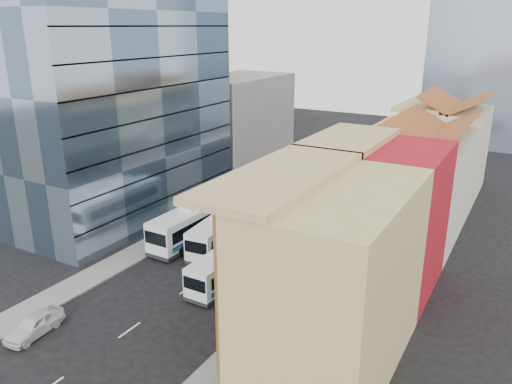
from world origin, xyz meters
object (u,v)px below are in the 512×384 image
Objects in this scene: shophouse_tan at (335,280)px; bus_left_near at (196,221)px; bus_right at (231,262)px; bus_left_far at (224,229)px; sedan_left at (34,325)px; office_tower at (119,84)px.

shophouse_tan reaches higher than bus_left_near.
bus_left_near is 9.60m from bus_right.
bus_left_near reaches higher than bus_left_far.
bus_right is 15.91m from sedan_left.
sedan_left is (0.00, -19.41, -1.21)m from bus_left_near.
sedan_left is at bearing -62.11° from office_tower.
sedan_left is at bearing -158.39° from shophouse_tan.
bus_right is at bearing -58.07° from bus_left_far.
office_tower is (-31.00, 14.00, 9.00)m from shophouse_tan.
office_tower is 17.52m from bus_left_near.
shophouse_tan reaches higher than bus_right.
bus_left_far is (14.94, -2.22, -13.21)m from office_tower.
bus_left_far reaches higher than bus_right.
office_tower is at bearing 158.33° from bus_right.
bus_right reaches higher than sedan_left.
bus_left_far is at bearing 2.23° from bus_left_near.
shophouse_tan is 0.47× the size of office_tower.
bus_left_near is 2.72× the size of sedan_left.
office_tower is at bearing 155.70° from shophouse_tan.
shophouse_tan is at bearing -24.30° from office_tower.
office_tower is 2.90× the size of bus_right.
office_tower is at bearing 113.36° from sedan_left.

